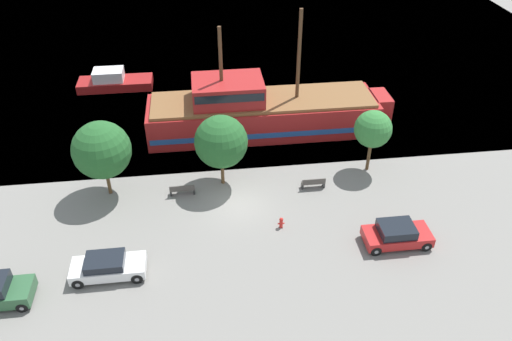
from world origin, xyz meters
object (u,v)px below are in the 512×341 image
(pirate_ship, at_px, (260,112))
(parked_car_curb_front, at_px, (108,267))
(fire_hydrant, at_px, (281,222))
(moored_boat_dockside, at_px, (114,81))
(bench_promenade_west, at_px, (313,183))
(bench_promenade_east, at_px, (182,190))
(parked_car_curb_mid, at_px, (397,234))

(pirate_ship, height_order, parked_car_curb_front, pirate_ship)
(fire_hydrant, bearing_deg, parked_car_curb_front, -164.90)
(pirate_ship, relative_size, moored_boat_dockside, 2.84)
(fire_hydrant, bearing_deg, pirate_ship, 88.96)
(bench_promenade_west, bearing_deg, parked_car_curb_front, -153.67)
(moored_boat_dockside, xyz_separation_m, fire_hydrant, (12.69, -21.78, -0.27))
(moored_boat_dockside, relative_size, fire_hydrant, 9.13)
(pirate_ship, bearing_deg, parked_car_curb_front, -125.44)
(pirate_ship, bearing_deg, moored_boat_dockside, 143.24)
(moored_boat_dockside, relative_size, parked_car_curb_front, 1.68)
(fire_hydrant, bearing_deg, bench_promenade_west, 52.39)
(pirate_ship, height_order, fire_hydrant, pirate_ship)
(pirate_ship, distance_m, parked_car_curb_front, 18.38)
(fire_hydrant, height_order, bench_promenade_east, bench_promenade_east)
(pirate_ship, relative_size, fire_hydrant, 25.96)
(pirate_ship, relative_size, parked_car_curb_mid, 4.89)
(pirate_ship, distance_m, fire_hydrant, 12.21)
(bench_promenade_east, xyz_separation_m, bench_promenade_west, (9.15, -0.36, -0.00))
(pirate_ship, xyz_separation_m, bench_promenade_west, (2.70, -8.35, -1.33))
(parked_car_curb_front, xyz_separation_m, bench_promenade_west, (13.34, 6.60, -0.24))
(pirate_ship, xyz_separation_m, moored_boat_dockside, (-12.92, 9.65, -1.08))
(bench_promenade_east, bearing_deg, parked_car_curb_mid, -26.44)
(pirate_ship, bearing_deg, fire_hydrant, -91.04)
(moored_boat_dockside, distance_m, fire_hydrant, 25.21)
(pirate_ship, height_order, parked_car_curb_mid, pirate_ship)
(moored_boat_dockside, relative_size, parked_car_curb_mid, 1.72)
(moored_boat_dockside, bearing_deg, bench_promenade_west, -49.04)
(moored_boat_dockside, xyz_separation_m, bench_promenade_west, (15.62, -17.99, -0.25))
(parked_car_curb_front, bearing_deg, moored_boat_dockside, 95.29)
(parked_car_curb_mid, xyz_separation_m, bench_promenade_east, (-12.97, 6.45, -0.28))
(pirate_ship, bearing_deg, parked_car_curb_mid, -65.72)
(fire_hydrant, height_order, bench_promenade_west, bench_promenade_west)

